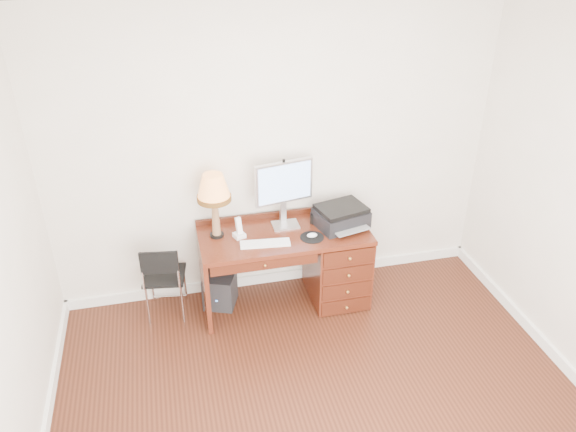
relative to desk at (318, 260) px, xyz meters
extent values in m
plane|color=black|center=(-0.32, -1.40, -0.41)|extent=(4.00, 4.00, 0.00)
plane|color=silver|center=(-0.32, 0.35, 0.94)|extent=(4.00, 0.00, 4.00)
plane|color=white|center=(-0.32, -1.40, 2.29)|extent=(4.00, 4.00, 0.00)
cube|color=white|center=(-0.32, 0.33, -0.36)|extent=(4.00, 0.03, 0.10)
cube|color=white|center=(1.66, -1.40, -0.36)|extent=(0.03, 3.50, 0.10)
cube|color=#551F11|center=(-0.32, -0.01, 0.32)|extent=(1.50, 0.65, 0.04)
cube|color=#551F11|center=(0.18, -0.01, -0.06)|extent=(0.50, 0.61, 0.71)
cube|color=#551F11|center=(-1.05, -0.01, -0.06)|extent=(0.04, 0.61, 0.71)
cube|color=#43180D|center=(-0.56, 0.29, 0.05)|extent=(0.96, 0.03, 0.39)
cube|color=#43180D|center=(-0.56, -0.31, 0.25)|extent=(0.91, 0.03, 0.09)
sphere|color=#BF8C3F|center=(0.18, -0.34, -0.06)|extent=(0.03, 0.03, 0.03)
cube|color=silver|center=(-0.28, 0.12, 0.35)|extent=(0.26, 0.21, 0.02)
cube|color=silver|center=(-0.28, 0.17, 0.45)|extent=(0.06, 0.04, 0.19)
cube|color=silver|center=(-0.28, 0.15, 0.76)|extent=(0.53, 0.14, 0.38)
cube|color=#4C8CF2|center=(-0.28, 0.13, 0.76)|extent=(0.48, 0.10, 0.34)
cube|color=white|center=(-0.52, -0.15, 0.35)|extent=(0.44, 0.17, 0.02)
cylinder|color=black|center=(-0.10, -0.13, 0.34)|extent=(0.21, 0.21, 0.01)
ellipsoid|color=white|center=(-0.10, -0.13, 0.36)|extent=(0.09, 0.06, 0.04)
cube|color=black|center=(0.20, 0.01, 0.41)|extent=(0.50, 0.43, 0.15)
cube|color=black|center=(0.20, 0.01, 0.51)|extent=(0.48, 0.41, 0.04)
cylinder|color=black|center=(-0.91, 0.08, 0.35)|extent=(0.12, 0.12, 0.02)
cone|color=olive|center=(-0.91, 0.08, 0.53)|extent=(0.08, 0.08, 0.35)
cone|color=#FB9C4F|center=(-0.91, 0.08, 0.82)|extent=(0.29, 0.29, 0.22)
cylinder|color=#593814|center=(-0.91, 0.08, 0.71)|extent=(0.29, 0.29, 0.04)
cube|color=white|center=(-0.72, 0.02, 0.36)|extent=(0.12, 0.12, 0.04)
cube|color=white|center=(-0.72, 0.02, 0.45)|extent=(0.06, 0.07, 0.15)
cylinder|color=black|center=(-0.02, 0.11, 0.39)|extent=(0.08, 0.08, 0.10)
cube|color=black|center=(-1.39, 0.10, -0.01)|extent=(0.40, 0.40, 0.02)
cube|color=black|center=(-1.39, -0.07, 0.24)|extent=(0.32, 0.07, 0.21)
cylinder|color=silver|center=(-1.55, 0.25, -0.21)|extent=(0.02, 0.02, 0.40)
cylinder|color=silver|center=(-1.24, 0.25, -0.21)|extent=(0.02, 0.02, 0.40)
cylinder|color=silver|center=(-1.55, -0.06, -0.21)|extent=(0.02, 0.02, 0.40)
cylinder|color=silver|center=(-1.24, -0.06, -0.21)|extent=(0.02, 0.02, 0.40)
cylinder|color=silver|center=(-1.55, -0.07, 0.17)|extent=(0.02, 0.02, 0.36)
cylinder|color=silver|center=(-1.24, -0.07, 0.17)|extent=(0.02, 0.02, 0.36)
cube|color=black|center=(-0.91, 0.10, -0.25)|extent=(0.35, 0.35, 0.32)
camera|label=1|loc=(-1.26, -4.12, 2.90)|focal=35.00mm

